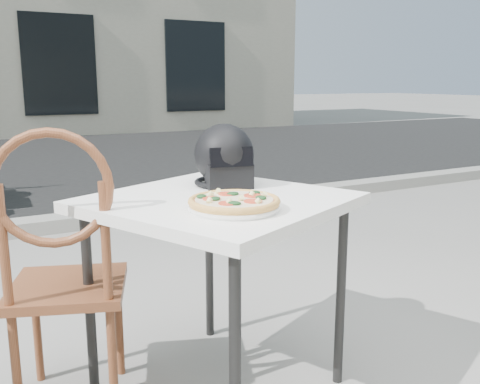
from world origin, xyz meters
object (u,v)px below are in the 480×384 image
cafe_table_main (218,216)px  helmet (225,158)px  pizza (234,201)px  cafe_chair_main (62,260)px  plate (234,208)px

cafe_table_main → helmet: 0.30m
pizza → cafe_chair_main: cafe_chair_main is taller
plate → pizza: pizza is taller
plate → helmet: 0.46m
pizza → plate: bearing=-110.5°
cafe_chair_main → cafe_table_main: bearing=-174.9°
plate → pizza: size_ratio=1.10×
pizza → helmet: bearing=67.2°
cafe_table_main → pizza: (-0.05, -0.22, 0.11)m
helmet → pizza: bearing=-101.0°
plate → cafe_chair_main: cafe_chair_main is taller
cafe_table_main → helmet: helmet is taller
cafe_table_main → cafe_chair_main: 0.60m
pizza → cafe_chair_main: 0.68m
pizza → helmet: 0.46m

